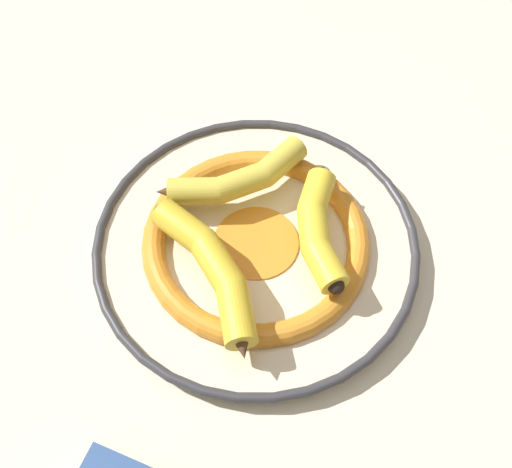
{
  "coord_description": "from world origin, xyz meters",
  "views": [
    {
      "loc": [
        -0.37,
        0.15,
        0.64
      ],
      "look_at": [
        -0.03,
        -0.02,
        0.04
      ],
      "focal_mm": 42.0,
      "sensor_mm": 36.0,
      "label": 1
    }
  ],
  "objects_px": {
    "banana_a": "(318,226)",
    "banana_c": "(237,179)",
    "decorative_bowl": "(256,243)",
    "banana_b": "(214,270)"
  },
  "relations": [
    {
      "from": "decorative_bowl",
      "to": "banana_a",
      "type": "relative_size",
      "value": 2.38
    },
    {
      "from": "decorative_bowl",
      "to": "banana_b",
      "type": "height_order",
      "value": "banana_b"
    },
    {
      "from": "banana_a",
      "to": "banana_c",
      "type": "height_order",
      "value": "banana_a"
    },
    {
      "from": "decorative_bowl",
      "to": "banana_a",
      "type": "bearing_deg",
      "value": -117.51
    },
    {
      "from": "decorative_bowl",
      "to": "banana_a",
      "type": "distance_m",
      "value": 0.08
    },
    {
      "from": "banana_a",
      "to": "banana_b",
      "type": "relative_size",
      "value": 0.75
    },
    {
      "from": "banana_a",
      "to": "banana_c",
      "type": "xyz_separation_m",
      "value": [
        0.11,
        0.05,
        -0.0
      ]
    },
    {
      "from": "banana_a",
      "to": "banana_c",
      "type": "relative_size",
      "value": 0.82
    },
    {
      "from": "banana_a",
      "to": "banana_b",
      "type": "height_order",
      "value": "same"
    },
    {
      "from": "banana_a",
      "to": "banana_b",
      "type": "bearing_deg",
      "value": -66.34
    }
  ]
}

